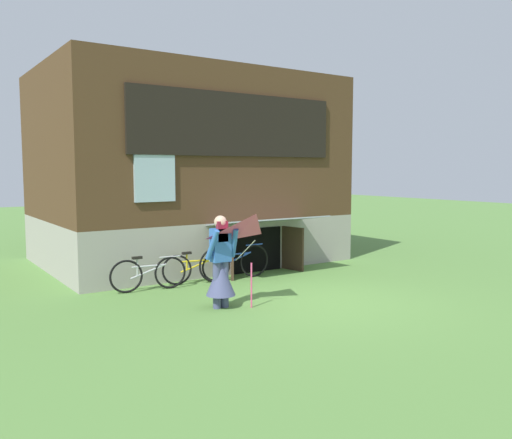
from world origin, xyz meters
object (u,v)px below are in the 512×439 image
object	(u,v)px
kite	(256,238)
person	(221,269)
bicycle_blue	(235,262)
bicycle_silver	(148,274)
bicycle_yellow	(197,268)

from	to	relation	value
kite	person	bearing A→B (deg)	123.35
bicycle_blue	kite	bearing A→B (deg)	-112.23
bicycle_blue	bicycle_silver	xyz separation A→B (m)	(-2.02, 0.03, -0.04)
kite	bicycle_blue	distance (m)	2.87
bicycle_yellow	bicycle_silver	xyz separation A→B (m)	(-1.13, -0.08, 0.01)
kite	bicycle_blue	xyz separation A→B (m)	(1.11, 2.49, -0.89)
bicycle_blue	bicycle_yellow	size ratio (longest dim) A/B	1.17
person	bicycle_blue	bearing A→B (deg)	31.18
person	bicycle_yellow	bearing A→B (deg)	52.58
kite	bicycle_blue	bearing A→B (deg)	66.00
kite	bicycle_yellow	distance (m)	2.78
bicycle_blue	bicycle_silver	distance (m)	2.02
person	bicycle_silver	distance (m)	2.06
bicycle_blue	bicycle_yellow	world-z (taller)	bicycle_blue
kite	bicycle_yellow	bearing A→B (deg)	85.21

